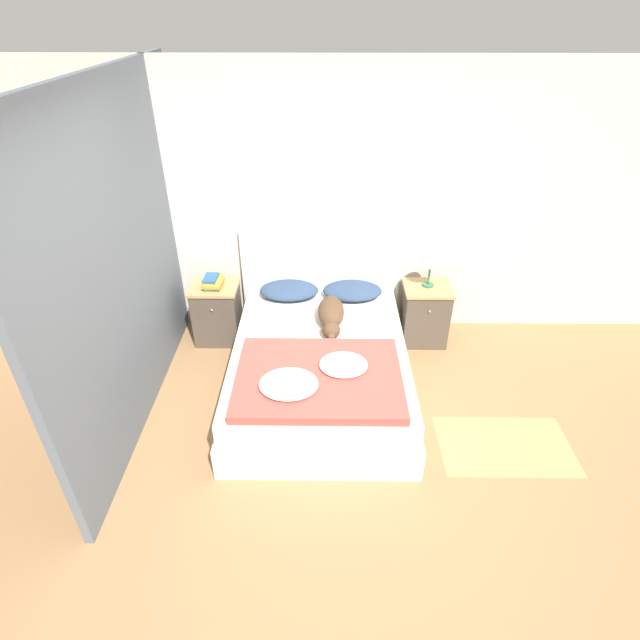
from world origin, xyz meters
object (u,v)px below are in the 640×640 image
at_px(nightstand_left, 217,312).
at_px(pillow_right, 352,291).
at_px(nightstand_right, 425,314).
at_px(bed, 320,367).
at_px(book_stack, 213,282).
at_px(dog, 331,314).
at_px(pillow_left, 289,290).
at_px(table_lamp, 431,258).

distance_m(nightstand_left, pillow_right, 1.35).
bearing_deg(nightstand_right, bed, -143.13).
distance_m(bed, nightstand_left, 1.28).
bearing_deg(book_stack, dog, -21.31).
distance_m(nightstand_left, pillow_left, 0.76).
relative_size(dog, table_lamp, 1.80).
bearing_deg(pillow_left, nightstand_left, -179.25).
bearing_deg(table_lamp, nightstand_right, -90.00).
relative_size(nightstand_right, pillow_right, 1.07).
bearing_deg(nightstand_left, bed, -36.87).
bearing_deg(bed, book_stack, 143.91).
height_order(dog, book_stack, book_stack).
bearing_deg(pillow_right, bed, -111.40).
xyz_separation_m(pillow_right, table_lamp, (0.72, 0.02, 0.34)).
xyz_separation_m(bed, pillow_left, (-0.30, 0.78, 0.32)).
bearing_deg(nightstand_left, pillow_left, 0.75).
distance_m(bed, dog, 0.47).
xyz_separation_m(nightstand_left, nightstand_right, (2.05, 0.00, 0.00)).
bearing_deg(pillow_right, dog, -113.93).
height_order(nightstand_right, book_stack, book_stack).
bearing_deg(bed, nightstand_right, 36.87).
bearing_deg(dog, pillow_left, 130.61).
bearing_deg(book_stack, table_lamp, 1.35).
height_order(nightstand_left, dog, dog).
bearing_deg(pillow_right, book_stack, -178.66).
relative_size(nightstand_left, pillow_left, 1.07).
distance_m(nightstand_right, pillow_right, 0.76).
bearing_deg(nightstand_right, dog, -153.66).
bearing_deg(pillow_right, pillow_left, 180.00).
relative_size(nightstand_right, book_stack, 2.55).
bearing_deg(bed, pillow_left, 111.40).
bearing_deg(table_lamp, nightstand_left, -179.26).
xyz_separation_m(bed, table_lamp, (1.02, 0.79, 0.65)).
height_order(pillow_left, dog, dog).
bearing_deg(table_lamp, pillow_right, -178.65).
bearing_deg(book_stack, nightstand_left, 90.41).
distance_m(dog, table_lamp, 1.09).
bearing_deg(nightstand_left, table_lamp, 0.74).
bearing_deg(dog, pillow_right, 66.07).
height_order(pillow_right, book_stack, book_stack).
relative_size(nightstand_right, pillow_left, 1.07).
xyz_separation_m(nightstand_right, pillow_left, (-1.33, 0.01, 0.25)).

